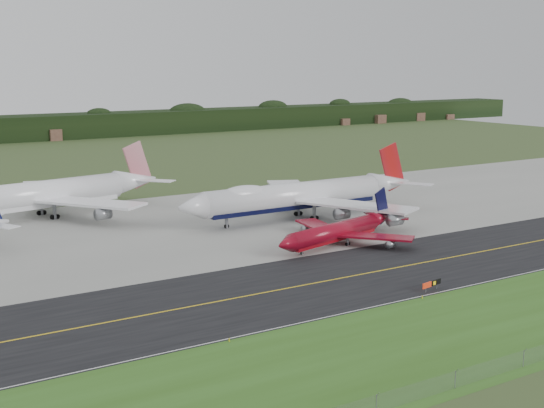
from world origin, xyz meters
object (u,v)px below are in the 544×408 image
(jet_ba_747, at_px, (301,195))
(jet_red_737, at_px, (340,231))
(jet_star_tail, at_px, (46,194))
(taxiway_sign, at_px, (432,284))

(jet_ba_747, relative_size, jet_red_737, 1.82)
(jet_red_737, distance_m, jet_star_tail, 75.60)
(jet_star_tail, bearing_deg, jet_red_737, -54.46)
(jet_red_737, distance_m, taxiway_sign, 35.48)
(jet_ba_747, height_order, jet_red_737, jet_ba_747)
(taxiway_sign, bearing_deg, jet_red_737, 78.23)
(jet_red_737, bearing_deg, jet_ba_747, 72.56)
(jet_red_737, relative_size, taxiway_sign, 7.69)
(jet_ba_747, bearing_deg, taxiway_sign, -104.24)
(jet_ba_747, xyz_separation_m, jet_red_737, (-8.21, -26.12, -3.00))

